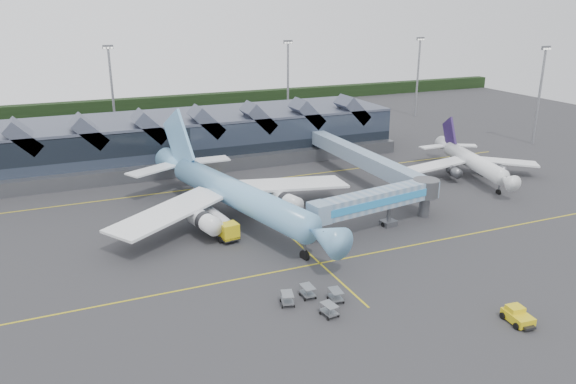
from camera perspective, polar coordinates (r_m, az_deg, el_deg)
name	(u,v)px	position (r m, az deg, el deg)	size (l,w,h in m)	color
ground	(295,240)	(78.76, 0.67, -4.92)	(260.00, 260.00, 0.00)	#2D2D30
taxi_stripes	(268,217)	(87.31, -2.00, -2.51)	(120.00, 60.00, 0.01)	gold
tree_line_far	(151,104)	(180.81, -13.79, 8.71)	(260.00, 4.00, 4.00)	black
terminal	(180,139)	(118.90, -10.94, 5.36)	(90.00, 22.25, 12.52)	black
light_masts	(269,85)	(139.57, -1.94, 10.79)	(132.40, 42.56, 22.45)	gray
main_airliner	(233,193)	(84.81, -5.63, -0.05)	(39.71, 46.49, 15.11)	#71B0E5
regional_jet	(472,161)	(112.22, 18.15, 3.05)	(25.56, 28.42, 9.85)	white
jet_bridge	(385,199)	(83.01, 9.86, -0.70)	(23.19, 6.80, 6.08)	#6588A9
fuel_truck	(219,222)	(80.86, -7.07, -3.09)	(3.62, 9.39, 3.12)	black
pushback_tug	(518,316)	(64.08, 22.30, -11.58)	(2.56, 3.77, 1.59)	gold
baggage_carts	(315,298)	(62.65, 2.75, -10.73)	(6.88, 6.56, 1.37)	gray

